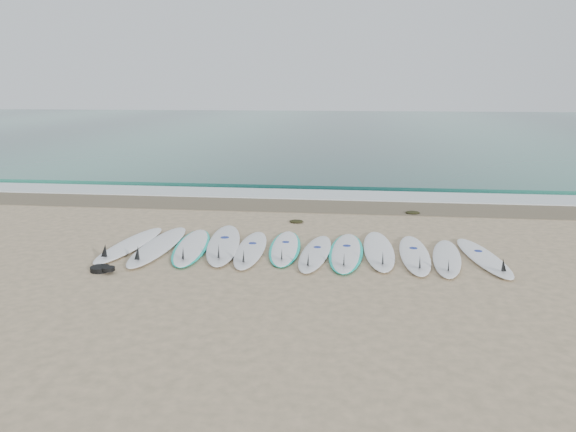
# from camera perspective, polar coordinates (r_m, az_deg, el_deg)

# --- Properties ---
(ground) EXTENTS (120.00, 120.00, 0.00)m
(ground) POSITION_cam_1_polar(r_m,az_deg,el_deg) (10.45, 1.16, -3.61)
(ground) COLOR tan
(ocean) EXTENTS (120.00, 55.00, 0.03)m
(ocean) POSITION_cam_1_polar(r_m,az_deg,el_deg) (42.57, 5.73, 8.99)
(ocean) COLOR #1E5A4E
(ocean) RESTS_ON ground
(wet_sand_band) EXTENTS (120.00, 1.80, 0.01)m
(wet_sand_band) POSITION_cam_1_polar(r_m,az_deg,el_deg) (14.41, 2.84, 1.07)
(wet_sand_band) COLOR brown
(wet_sand_band) RESTS_ON ground
(foam_band) EXTENTS (120.00, 1.40, 0.04)m
(foam_band) POSITION_cam_1_polar(r_m,az_deg,el_deg) (15.77, 3.22, 2.17)
(foam_band) COLOR silver
(foam_band) RESTS_ON ground
(wave_crest) EXTENTS (120.00, 1.00, 0.10)m
(wave_crest) POSITION_cam_1_polar(r_m,az_deg,el_deg) (17.24, 3.56, 3.20)
(wave_crest) COLOR #1E5A4E
(wave_crest) RESTS_ON ground
(surfboard_0) EXTENTS (0.74, 2.64, 0.33)m
(surfboard_0) POSITION_cam_1_polar(r_m,az_deg,el_deg) (11.08, -15.87, -2.83)
(surfboard_0) COLOR white
(surfboard_0) RESTS_ON ground
(surfboard_1) EXTENTS (0.59, 2.82, 0.36)m
(surfboard_1) POSITION_cam_1_polar(r_m,az_deg,el_deg) (10.84, -13.14, -2.99)
(surfboard_1) COLOR white
(surfboard_1) RESTS_ON ground
(surfboard_2) EXTENTS (0.96, 2.63, 0.33)m
(surfboard_2) POSITION_cam_1_polar(r_m,az_deg,el_deg) (10.72, -9.80, -3.10)
(surfboard_2) COLOR white
(surfboard_2) RESTS_ON ground
(surfboard_3) EXTENTS (1.04, 2.95, 0.37)m
(surfboard_3) POSITION_cam_1_polar(r_m,az_deg,el_deg) (10.75, -6.58, -2.86)
(surfboard_3) COLOR silver
(surfboard_3) RESTS_ON ground
(surfboard_4) EXTENTS (0.65, 2.53, 0.32)m
(surfboard_4) POSITION_cam_1_polar(r_m,az_deg,el_deg) (10.40, -3.85, -3.40)
(surfboard_4) COLOR white
(surfboard_4) RESTS_ON ground
(surfboard_5) EXTENTS (0.73, 2.43, 0.30)m
(surfboard_5) POSITION_cam_1_polar(r_m,az_deg,el_deg) (10.52, -0.32, -3.24)
(surfboard_5) COLOR white
(surfboard_5) RESTS_ON ground
(surfboard_6) EXTENTS (0.65, 2.42, 0.31)m
(surfboard_6) POSITION_cam_1_polar(r_m,az_deg,el_deg) (10.16, 2.76, -3.79)
(surfboard_6) COLOR white
(surfboard_6) RESTS_ON ground
(surfboard_7) EXTENTS (0.67, 2.58, 0.33)m
(surfboard_7) POSITION_cam_1_polar(r_m,az_deg,el_deg) (10.29, 5.92, -3.66)
(surfboard_7) COLOR white
(surfboard_7) RESTS_ON ground
(surfboard_8) EXTENTS (0.63, 2.65, 0.34)m
(surfboard_8) POSITION_cam_1_polar(r_m,az_deg,el_deg) (10.44, 9.23, -3.47)
(surfboard_8) COLOR white
(surfboard_8) RESTS_ON ground
(surfboard_9) EXTENTS (0.54, 2.52, 0.32)m
(surfboard_9) POSITION_cam_1_polar(r_m,az_deg,el_deg) (10.31, 12.76, -3.85)
(surfboard_9) COLOR white
(surfboard_9) RESTS_ON ground
(surfboard_10) EXTENTS (0.77, 2.39, 0.30)m
(surfboard_10) POSITION_cam_1_polar(r_m,az_deg,el_deg) (10.27, 15.84, -4.12)
(surfboard_10) COLOR white
(surfboard_10) RESTS_ON ground
(surfboard_11) EXTENTS (0.85, 2.50, 0.31)m
(surfboard_11) POSITION_cam_1_polar(r_m,az_deg,el_deg) (10.48, 19.32, -4.00)
(surfboard_11) COLOR white
(surfboard_11) RESTS_ON ground
(seaweed_near) EXTENTS (0.32, 0.25, 0.06)m
(seaweed_near) POSITION_cam_1_polar(r_m,az_deg,el_deg) (12.61, 0.86, -0.54)
(seaweed_near) COLOR black
(seaweed_near) RESTS_ON ground
(seaweed_far) EXTENTS (0.35, 0.27, 0.07)m
(seaweed_far) POSITION_cam_1_polar(r_m,az_deg,el_deg) (13.81, 12.55, 0.35)
(seaweed_far) COLOR black
(seaweed_far) RESTS_ON ground
(leash_coil) EXTENTS (0.46, 0.36, 0.11)m
(leash_coil) POSITION_cam_1_polar(r_m,az_deg,el_deg) (9.81, -18.37, -5.12)
(leash_coil) COLOR black
(leash_coil) RESTS_ON ground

